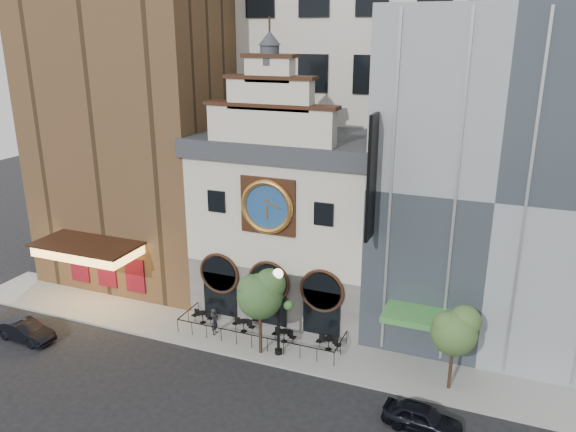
# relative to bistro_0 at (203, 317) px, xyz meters

# --- Properties ---
(ground) EXTENTS (120.00, 120.00, 0.00)m
(ground) POSITION_rel_bistro_0_xyz_m (4.41, -2.85, -0.61)
(ground) COLOR black
(ground) RESTS_ON ground
(sidewalk) EXTENTS (44.00, 5.00, 0.15)m
(sidewalk) POSITION_rel_bistro_0_xyz_m (4.41, -0.35, -0.54)
(sidewalk) COLOR gray
(sidewalk) RESTS_ON ground
(clock_building) EXTENTS (12.60, 8.78, 18.65)m
(clock_building) POSITION_rel_bistro_0_xyz_m (4.41, 4.98, 6.07)
(clock_building) COLOR #605E5B
(clock_building) RESTS_ON ground
(theater_building) EXTENTS (14.00, 15.60, 25.00)m
(theater_building) POSITION_rel_bistro_0_xyz_m (-8.59, 7.11, 11.99)
(theater_building) COLOR brown
(theater_building) RESTS_ON ground
(retail_building) EXTENTS (14.00, 14.40, 20.00)m
(retail_building) POSITION_rel_bistro_0_xyz_m (17.40, 7.14, 9.53)
(retail_building) COLOR gray
(retail_building) RESTS_ON ground
(office_tower) EXTENTS (20.00, 16.00, 40.00)m
(office_tower) POSITION_rel_bistro_0_xyz_m (4.41, 17.15, 19.39)
(office_tower) COLOR beige
(office_tower) RESTS_ON ground
(cafe_railing) EXTENTS (10.60, 2.60, 0.90)m
(cafe_railing) POSITION_rel_bistro_0_xyz_m (4.41, -0.35, -0.01)
(cafe_railing) COLOR black
(cafe_railing) RESTS_ON sidewalk
(bistro_0) EXTENTS (1.58, 0.68, 0.90)m
(bistro_0) POSITION_rel_bistro_0_xyz_m (0.00, 0.00, 0.00)
(bistro_0) COLOR black
(bistro_0) RESTS_ON sidewalk
(bistro_1) EXTENTS (1.58, 0.68, 0.90)m
(bistro_1) POSITION_rel_bistro_0_xyz_m (3.06, -0.01, 0.00)
(bistro_1) COLOR black
(bistro_1) RESTS_ON sidewalk
(bistro_2) EXTENTS (1.58, 0.68, 0.90)m
(bistro_2) POSITION_rel_bistro_0_xyz_m (5.99, -0.24, 0.00)
(bistro_2) COLOR black
(bistro_2) RESTS_ON sidewalk
(bistro_3) EXTENTS (1.58, 0.68, 0.90)m
(bistro_3) POSITION_rel_bistro_0_xyz_m (8.86, -0.07, 0.00)
(bistro_3) COLOR black
(bistro_3) RESTS_ON sidewalk
(car_right) EXTENTS (4.03, 1.98, 1.32)m
(car_right) POSITION_rel_bistro_0_xyz_m (15.33, -5.14, 0.05)
(car_right) COLOR black
(car_right) RESTS_ON ground
(car_left) EXTENTS (4.12, 1.68, 1.33)m
(car_left) POSITION_rel_bistro_0_xyz_m (-9.49, -5.91, 0.05)
(car_left) COLOR black
(car_left) RESTS_ON ground
(pedestrian) EXTENTS (0.47, 0.68, 1.78)m
(pedestrian) POSITION_rel_bistro_0_xyz_m (1.48, -0.97, 0.42)
(pedestrian) COLOR black
(pedestrian) RESTS_ON sidewalk
(lamppost) EXTENTS (1.75, 0.84, 5.58)m
(lamppost) POSITION_rel_bistro_0_xyz_m (6.20, -1.65, 2.99)
(lamppost) COLOR black
(lamppost) RESTS_ON sidewalk
(tree_left) EXTENTS (2.82, 2.72, 5.44)m
(tree_left) POSITION_rel_bistro_0_xyz_m (5.18, -1.87, 3.52)
(tree_left) COLOR #382619
(tree_left) RESTS_ON sidewalk
(tree_right) EXTENTS (2.54, 2.45, 4.90)m
(tree_right) POSITION_rel_bistro_0_xyz_m (16.23, -1.32, 3.13)
(tree_right) COLOR #382619
(tree_right) RESTS_ON sidewalk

